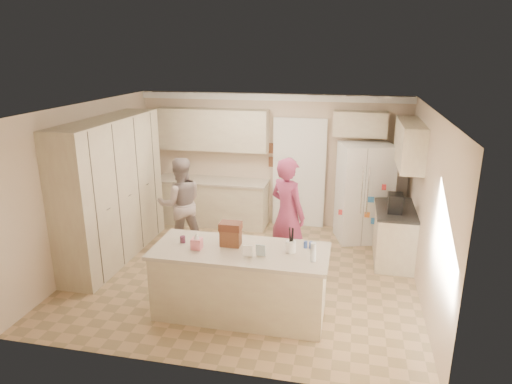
% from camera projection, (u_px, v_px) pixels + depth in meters
% --- Properties ---
extents(floor, '(5.20, 4.60, 0.02)m').
position_uv_depth(floor, '(245.00, 274.00, 7.22)').
color(floor, tan).
rests_on(floor, ground).
extents(ceiling, '(5.20, 4.60, 0.02)m').
position_uv_depth(ceiling, '(244.00, 107.00, 6.44)').
color(ceiling, white).
rests_on(ceiling, wall_back).
extents(wall_back, '(5.20, 0.02, 2.60)m').
position_uv_depth(wall_back, '(272.00, 160.00, 8.98)').
color(wall_back, beige).
rests_on(wall_back, ground).
extents(wall_front, '(5.20, 0.02, 2.60)m').
position_uv_depth(wall_front, '(192.00, 262.00, 4.67)').
color(wall_front, beige).
rests_on(wall_front, ground).
extents(wall_left, '(0.02, 4.60, 2.60)m').
position_uv_depth(wall_left, '(87.00, 185.00, 7.35)').
color(wall_left, beige).
rests_on(wall_left, ground).
extents(wall_right, '(0.02, 4.60, 2.60)m').
position_uv_depth(wall_right, '(428.00, 207.00, 6.31)').
color(wall_right, beige).
rests_on(wall_right, ground).
extents(crown_back, '(5.20, 0.08, 0.12)m').
position_uv_depth(crown_back, '(272.00, 97.00, 8.57)').
color(crown_back, white).
rests_on(crown_back, wall_back).
extents(pantry_bank, '(0.60, 2.60, 2.35)m').
position_uv_depth(pantry_bank, '(112.00, 190.00, 7.51)').
color(pantry_bank, beige).
rests_on(pantry_bank, floor).
extents(back_base_cab, '(2.20, 0.60, 0.88)m').
position_uv_depth(back_base_cab, '(213.00, 203.00, 9.18)').
color(back_base_cab, beige).
rests_on(back_base_cab, floor).
extents(back_countertop, '(2.24, 0.63, 0.04)m').
position_uv_depth(back_countertop, '(212.00, 181.00, 9.03)').
color(back_countertop, '#BDB29B').
rests_on(back_countertop, back_base_cab).
extents(back_upper_cab, '(2.20, 0.35, 0.80)m').
position_uv_depth(back_upper_cab, '(212.00, 130.00, 8.86)').
color(back_upper_cab, beige).
rests_on(back_upper_cab, wall_back).
extents(doorway_opening, '(0.90, 0.06, 2.10)m').
position_uv_depth(doorway_opening, '(299.00, 174.00, 8.92)').
color(doorway_opening, black).
rests_on(doorway_opening, floor).
extents(doorway_casing, '(1.02, 0.03, 2.22)m').
position_uv_depth(doorway_casing, '(299.00, 175.00, 8.89)').
color(doorway_casing, white).
rests_on(doorway_casing, floor).
extents(wall_frame_upper, '(0.15, 0.02, 0.20)m').
position_uv_depth(wall_frame_upper, '(273.00, 148.00, 8.87)').
color(wall_frame_upper, brown).
rests_on(wall_frame_upper, wall_back).
extents(wall_frame_lower, '(0.15, 0.02, 0.20)m').
position_uv_depth(wall_frame_lower, '(272.00, 162.00, 8.95)').
color(wall_frame_lower, brown).
rests_on(wall_frame_lower, wall_back).
extents(refrigerator, '(1.06, 0.92, 1.80)m').
position_uv_depth(refrigerator, '(364.00, 193.00, 8.28)').
color(refrigerator, white).
rests_on(refrigerator, floor).
extents(fridge_seam, '(0.02, 0.02, 1.78)m').
position_uv_depth(fridge_seam, '(364.00, 199.00, 7.95)').
color(fridge_seam, gray).
rests_on(fridge_seam, refrigerator).
extents(fridge_dispenser, '(0.22, 0.03, 0.35)m').
position_uv_depth(fridge_dispenser, '(352.00, 184.00, 7.91)').
color(fridge_dispenser, black).
rests_on(fridge_dispenser, refrigerator).
extents(fridge_handle_l, '(0.02, 0.02, 0.85)m').
position_uv_depth(fridge_handle_l, '(362.00, 191.00, 7.90)').
color(fridge_handle_l, silver).
rests_on(fridge_handle_l, refrigerator).
extents(fridge_handle_r, '(0.02, 0.02, 0.85)m').
position_uv_depth(fridge_handle_r, '(368.00, 191.00, 7.88)').
color(fridge_handle_r, silver).
rests_on(fridge_handle_r, refrigerator).
extents(over_fridge_cab, '(0.95, 0.35, 0.45)m').
position_uv_depth(over_fridge_cab, '(360.00, 124.00, 8.24)').
color(over_fridge_cab, beige).
rests_on(over_fridge_cab, wall_back).
extents(right_base_cab, '(0.60, 1.20, 0.88)m').
position_uv_depth(right_base_cab, '(394.00, 235.00, 7.56)').
color(right_base_cab, beige).
rests_on(right_base_cab, floor).
extents(right_countertop, '(0.63, 1.24, 0.04)m').
position_uv_depth(right_countertop, '(396.00, 209.00, 7.42)').
color(right_countertop, '#2D2B28').
rests_on(right_countertop, right_base_cab).
extents(right_upper_cab, '(0.35, 1.50, 0.70)m').
position_uv_depth(right_upper_cab, '(409.00, 144.00, 7.27)').
color(right_upper_cab, beige).
rests_on(right_upper_cab, wall_right).
extents(coffee_maker, '(0.22, 0.28, 0.30)m').
position_uv_depth(coffee_maker, '(395.00, 203.00, 7.19)').
color(coffee_maker, black).
rests_on(coffee_maker, right_countertop).
extents(island_base, '(2.20, 0.90, 0.88)m').
position_uv_depth(island_base, '(240.00, 283.00, 6.02)').
color(island_base, beige).
rests_on(island_base, floor).
extents(island_top, '(2.28, 0.96, 0.05)m').
position_uv_depth(island_top, '(240.00, 251.00, 5.88)').
color(island_top, '#BDB29B').
rests_on(island_top, island_base).
extents(utensil_crock, '(0.13, 0.13, 0.15)m').
position_uv_depth(utensil_crock, '(291.00, 247.00, 5.77)').
color(utensil_crock, white).
rests_on(utensil_crock, island_top).
extents(tissue_box, '(0.13, 0.13, 0.14)m').
position_uv_depth(tissue_box, '(197.00, 244.00, 5.87)').
color(tissue_box, pink).
rests_on(tissue_box, island_top).
extents(tissue_plume, '(0.08, 0.08, 0.08)m').
position_uv_depth(tissue_plume, '(196.00, 236.00, 5.84)').
color(tissue_plume, white).
rests_on(tissue_plume, tissue_box).
extents(dollhouse_body, '(0.26, 0.18, 0.22)m').
position_uv_depth(dollhouse_body, '(231.00, 237.00, 5.96)').
color(dollhouse_body, brown).
rests_on(dollhouse_body, island_top).
extents(dollhouse_roof, '(0.28, 0.20, 0.10)m').
position_uv_depth(dollhouse_roof, '(231.00, 226.00, 5.92)').
color(dollhouse_roof, '#592D1E').
rests_on(dollhouse_roof, dollhouse_body).
extents(jam_jar, '(0.07, 0.07, 0.09)m').
position_uv_depth(jam_jar, '(183.00, 239.00, 6.07)').
color(jam_jar, '#59263F').
rests_on(jam_jar, island_top).
extents(greeting_card_a, '(0.12, 0.06, 0.16)m').
position_uv_depth(greeting_card_a, '(248.00, 251.00, 5.63)').
color(greeting_card_a, white).
rests_on(greeting_card_a, island_top).
extents(greeting_card_b, '(0.12, 0.05, 0.16)m').
position_uv_depth(greeting_card_b, '(261.00, 250.00, 5.65)').
color(greeting_card_b, silver).
rests_on(greeting_card_b, island_top).
extents(water_bottle, '(0.07, 0.07, 0.24)m').
position_uv_depth(water_bottle, '(313.00, 252.00, 5.51)').
color(water_bottle, silver).
rests_on(water_bottle, island_top).
extents(shaker_salt, '(0.05, 0.05, 0.09)m').
position_uv_depth(shaker_salt, '(306.00, 245.00, 5.90)').
color(shaker_salt, '#334EA3').
rests_on(shaker_salt, island_top).
extents(shaker_pepper, '(0.05, 0.05, 0.09)m').
position_uv_depth(shaker_pepper, '(311.00, 245.00, 5.89)').
color(shaker_pepper, '#334EA3').
rests_on(shaker_pepper, island_top).
extents(teen_boy, '(1.00, 0.92, 1.64)m').
position_uv_depth(teen_boy, '(181.00, 204.00, 7.94)').
color(teen_boy, gray).
rests_on(teen_boy, floor).
extents(teen_girl, '(0.80, 0.74, 1.83)m').
position_uv_depth(teen_girl, '(287.00, 214.00, 7.17)').
color(teen_girl, '#B23A61').
rests_on(teen_girl, floor).
extents(fridge_magnets, '(0.76, 0.02, 1.44)m').
position_uv_depth(fridge_magnets, '(364.00, 199.00, 7.94)').
color(fridge_magnets, tan).
rests_on(fridge_magnets, refrigerator).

